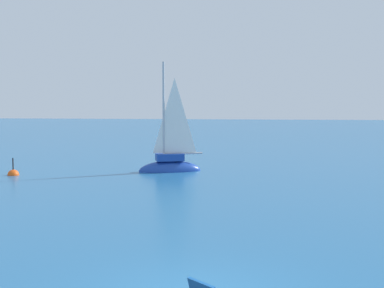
% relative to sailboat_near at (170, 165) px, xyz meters
% --- Properties ---
extents(sailboat_near, '(3.42, 2.06, 6.17)m').
position_rel_sailboat_near_xyz_m(sailboat_near, '(0.00, 0.00, 0.00)').
color(sailboat_near, '#193D99').
rests_on(sailboat_near, ground).
extents(marker_buoy, '(0.56, 0.56, 1.13)m').
position_rel_sailboat_near_xyz_m(marker_buoy, '(-7.48, -2.13, -0.33)').
color(marker_buoy, '#EA5114').
rests_on(marker_buoy, ground).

